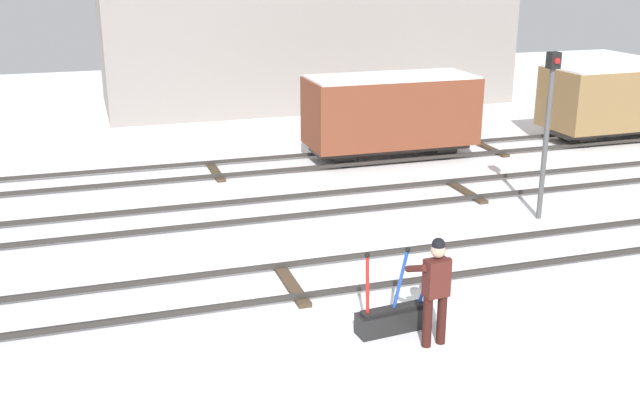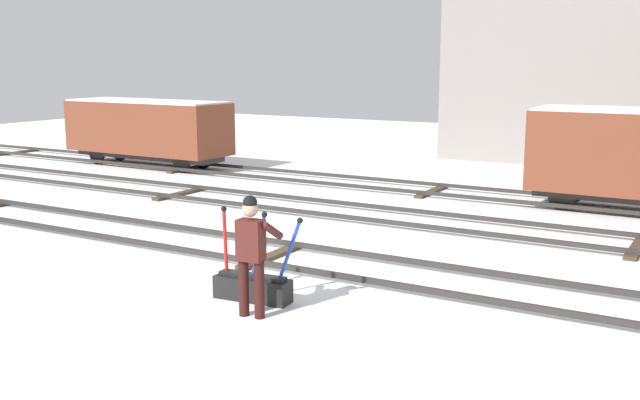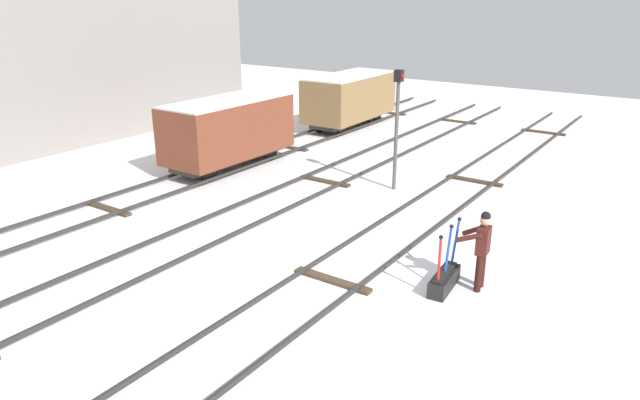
# 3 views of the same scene
# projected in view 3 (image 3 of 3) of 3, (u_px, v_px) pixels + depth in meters

# --- Properties ---
(ground_plane) EXTENTS (60.00, 60.00, 0.00)m
(ground_plane) POSITION_uv_depth(u_px,v_px,m) (332.00, 282.00, 12.95)
(ground_plane) COLOR white
(track_main_line) EXTENTS (44.00, 1.94, 0.18)m
(track_main_line) POSITION_uv_depth(u_px,v_px,m) (332.00, 278.00, 12.91)
(track_main_line) COLOR #2D2B28
(track_main_line) RESTS_ON ground_plane
(track_siding_near) EXTENTS (44.00, 1.94, 0.18)m
(track_siding_near) POSITION_uv_depth(u_px,v_px,m) (199.00, 235.00, 15.14)
(track_siding_near) COLOR #2D2B28
(track_siding_near) RESTS_ON ground_plane
(track_siding_far) EXTENTS (44.00, 1.94, 0.18)m
(track_siding_far) POSITION_uv_depth(u_px,v_px,m) (107.00, 206.00, 17.19)
(track_siding_far) COLOR #2D2B28
(track_siding_far) RESTS_ON ground_plane
(switch_lever_frame) EXTENTS (1.50, 0.48, 1.45)m
(switch_lever_frame) POSITION_uv_depth(u_px,v_px,m) (444.00, 278.00, 12.58)
(switch_lever_frame) COLOR black
(switch_lever_frame) RESTS_ON ground_plane
(rail_worker) EXTENTS (0.58, 0.68, 1.80)m
(rail_worker) POSITION_uv_depth(u_px,v_px,m) (482.00, 246.00, 12.32)
(rail_worker) COLOR #351511
(rail_worker) RESTS_ON ground_plane
(signal_post) EXTENTS (0.24, 0.32, 3.86)m
(signal_post) POSITION_uv_depth(u_px,v_px,m) (397.00, 118.00, 18.25)
(signal_post) COLOR #4C4C4C
(signal_post) RESTS_ON ground_plane
(apartment_building) EXTENTS (16.73, 6.32, 9.64)m
(apartment_building) POSITION_uv_depth(u_px,v_px,m) (59.00, 23.00, 25.34)
(apartment_building) COLOR gray
(apartment_building) RESTS_ON ground_plane
(freight_car_mid_siding) EXTENTS (5.24, 2.31, 2.48)m
(freight_car_mid_siding) POSITION_uv_depth(u_px,v_px,m) (350.00, 97.00, 27.29)
(freight_car_mid_siding) COLOR #2D2B28
(freight_car_mid_siding) RESTS_ON ground_plane
(freight_car_back_track) EXTENTS (5.02, 2.11, 2.52)m
(freight_car_back_track) POSITION_uv_depth(u_px,v_px,m) (229.00, 129.00, 20.87)
(freight_car_back_track) COLOR #2D2B28
(freight_car_back_track) RESTS_ON ground_plane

